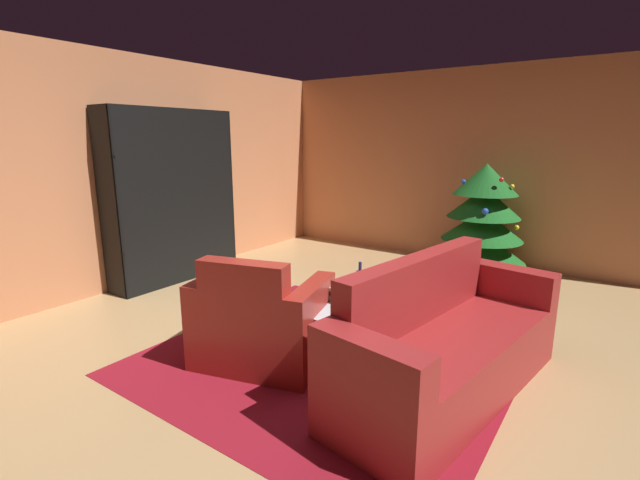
{
  "coord_description": "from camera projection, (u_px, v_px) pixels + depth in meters",
  "views": [
    {
      "loc": [
        1.89,
        -2.81,
        1.68
      ],
      "look_at": [
        -0.18,
        0.15,
        0.86
      ],
      "focal_mm": 25.03,
      "sensor_mm": 36.0,
      "label": 1
    }
  ],
  "objects": [
    {
      "name": "ground_plane",
      "position": [
        328.0,
        347.0,
        3.67
      ],
      "size": [
        8.0,
        8.0,
        0.0
      ],
      "primitive_type": "plane",
      "color": "tan"
    },
    {
      "name": "wall_back",
      "position": [
        466.0,
        167.0,
        6.07
      ],
      "size": [
        5.66,
        0.06,
        2.6
      ],
      "primitive_type": "cube",
      "color": "#CC7D50",
      "rests_on": "ground"
    },
    {
      "name": "wall_left",
      "position": [
        119.0,
        174.0,
        4.95
      ],
      "size": [
        0.06,
        6.79,
        2.6
      ],
      "primitive_type": "cube",
      "color": "#CC7D50",
      "rests_on": "ground"
    },
    {
      "name": "area_rug",
      "position": [
        329.0,
        358.0,
        3.49
      ],
      "size": [
        2.62,
        2.47,
        0.01
      ],
      "primitive_type": "cube",
      "color": "maroon",
      "rests_on": "ground"
    },
    {
      "name": "decorated_tree",
      "position": [
        483.0,
        220.0,
        5.51
      ],
      "size": [
        1.08,
        1.08,
        1.39
      ],
      "color": "brown",
      "rests_on": "ground"
    },
    {
      "name": "armchair_red",
      "position": [
        261.0,
        324.0,
        3.37
      ],
      "size": [
        1.09,
        0.93,
        0.86
      ],
      "color": "maroon",
      "rests_on": "ground"
    },
    {
      "name": "bottle_on_table",
      "position": [
        360.0,
        283.0,
        3.48
      ],
      "size": [
        0.06,
        0.06,
        0.29
      ],
      "color": "navy",
      "rests_on": "coffee_table"
    },
    {
      "name": "bookshelf_unit",
      "position": [
        180.0,
        197.0,
        5.35
      ],
      "size": [
        0.38,
        1.61,
        2.01
      ],
      "color": "black",
      "rests_on": "ground"
    },
    {
      "name": "coffee_table",
      "position": [
        345.0,
        310.0,
        3.36
      ],
      "size": [
        0.73,
        0.73,
        0.46
      ],
      "color": "black",
      "rests_on": "ground"
    },
    {
      "name": "couch_red",
      "position": [
        445.0,
        347.0,
        2.99
      ],
      "size": [
        1.01,
        2.06,
        0.9
      ],
      "color": "maroon",
      "rests_on": "ground"
    },
    {
      "name": "book_stack_on_table",
      "position": [
        344.0,
        294.0,
        3.39
      ],
      "size": [
        0.23,
        0.19,
        0.11
      ],
      "color": "red",
      "rests_on": "coffee_table"
    }
  ]
}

